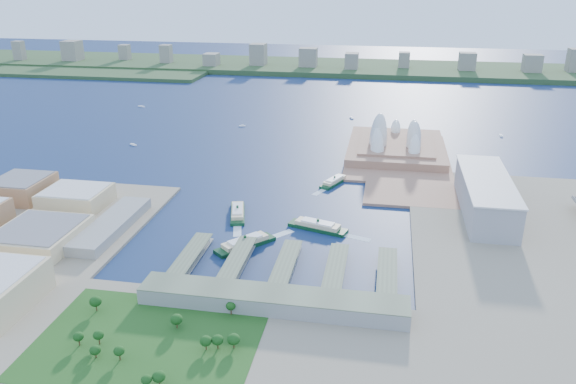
% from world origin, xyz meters
% --- Properties ---
extents(ground, '(3000.00, 3000.00, 0.00)m').
position_xyz_m(ground, '(0.00, 0.00, 0.00)').
color(ground, '#0D1E3F').
rests_on(ground, ground).
extents(south_land, '(720.00, 180.00, 3.00)m').
position_xyz_m(south_land, '(0.00, -210.00, 1.50)').
color(south_land, gray).
rests_on(south_land, ground).
extents(east_land, '(240.00, 500.00, 3.00)m').
position_xyz_m(east_land, '(240.00, -50.00, 1.50)').
color(east_land, gray).
rests_on(east_land, ground).
extents(peninsula, '(135.00, 220.00, 3.00)m').
position_xyz_m(peninsula, '(107.50, 260.00, 1.50)').
color(peninsula, '#9C6E55').
rests_on(peninsula, ground).
extents(far_shore, '(2200.00, 260.00, 12.00)m').
position_xyz_m(far_shore, '(0.00, 980.00, 6.00)').
color(far_shore, '#2D4926').
rests_on(far_shore, ground).
extents(opera_house, '(134.00, 180.00, 58.00)m').
position_xyz_m(opera_house, '(105.00, 280.00, 32.00)').
color(opera_house, white).
rests_on(opera_house, peninsula).
extents(toaster_building, '(45.00, 155.00, 35.00)m').
position_xyz_m(toaster_building, '(195.00, 80.00, 20.50)').
color(toaster_building, gray).
rests_on(toaster_building, east_land).
extents(west_buildings, '(200.00, 280.00, 27.00)m').
position_xyz_m(west_buildings, '(-250.00, -70.00, 16.50)').
color(west_buildings, '#A17550').
rests_on(west_buildings, west_land).
extents(ferry_wharves, '(184.00, 90.00, 9.30)m').
position_xyz_m(ferry_wharves, '(14.00, -75.00, 4.65)').
color(ferry_wharves, '#56634A').
rests_on(ferry_wharves, ground).
extents(terminal_building, '(200.00, 28.00, 12.00)m').
position_xyz_m(terminal_building, '(15.00, -135.00, 9.00)').
color(terminal_building, gray).
rests_on(terminal_building, south_land).
extents(park, '(150.00, 110.00, 16.00)m').
position_xyz_m(park, '(-60.00, -190.00, 11.00)').
color(park, '#194714').
rests_on(park, south_land).
extents(far_skyline, '(1900.00, 140.00, 55.00)m').
position_xyz_m(far_skyline, '(0.00, 960.00, 39.50)').
color(far_skyline, gray).
rests_on(far_skyline, far_shore).
extents(ferry_a, '(27.58, 57.39, 10.52)m').
position_xyz_m(ferry_a, '(-56.25, 31.76, 5.26)').
color(ferry_a, '#0E381A').
rests_on(ferry_a, ground).
extents(ferry_b, '(32.22, 50.61, 9.42)m').
position_xyz_m(ferry_b, '(33.32, 142.85, 4.71)').
color(ferry_b, '#0E381A').
rests_on(ferry_b, ground).
extents(ferry_c, '(50.65, 55.05, 11.29)m').
position_xyz_m(ferry_c, '(-30.75, -36.79, 5.65)').
color(ferry_c, '#0E381A').
rests_on(ferry_c, ground).
extents(ferry_d, '(60.71, 31.54, 11.14)m').
position_xyz_m(ferry_d, '(30.00, 12.06, 5.57)').
color(ferry_d, '#0E381A').
rests_on(ferry_d, ground).
extents(boat_a, '(12.64, 9.25, 2.47)m').
position_xyz_m(boat_a, '(-271.04, 249.43, 1.23)').
color(boat_a, white).
rests_on(boat_a, ground).
extents(boat_b, '(10.72, 6.13, 2.74)m').
position_xyz_m(boat_b, '(-141.67, 381.24, 1.37)').
color(boat_b, white).
rests_on(boat_b, ground).
extents(boat_c, '(4.38, 13.59, 3.03)m').
position_xyz_m(boat_c, '(264.35, 393.77, 1.51)').
color(boat_c, white).
rests_on(boat_c, ground).
extents(boat_d, '(15.54, 7.91, 2.57)m').
position_xyz_m(boat_d, '(-363.11, 486.11, 1.29)').
color(boat_d, white).
rests_on(boat_d, ground).
extents(boat_e, '(7.72, 13.22, 3.09)m').
position_xyz_m(boat_e, '(30.45, 465.60, 1.55)').
color(boat_e, white).
rests_on(boat_e, ground).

